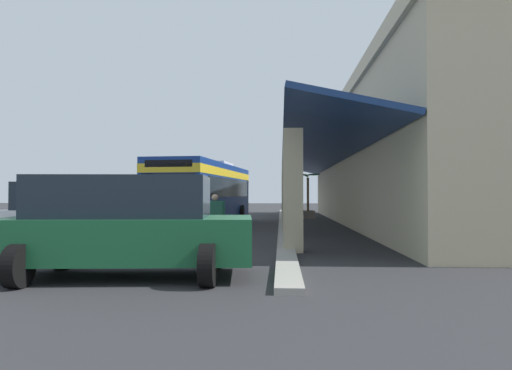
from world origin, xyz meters
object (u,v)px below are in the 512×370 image
parked_suv_green (126,225)px  parked_suv_white (81,215)px  transit_bus (206,190)px  potted_palm (308,208)px  pedestrian (215,216)px

parked_suv_green → parked_suv_white: size_ratio=0.98×
transit_bus → parked_suv_white: transit_bus is taller
parked_suv_white → potted_palm: potted_palm is taller
potted_palm → pedestrian: bearing=-14.0°
transit_bus → potted_palm: transit_bus is taller
transit_bus → parked_suv_white: 10.38m
parked_suv_green → potted_palm: bearing=167.7°
parked_suv_white → pedestrian: parked_suv_white is taller
parked_suv_white → pedestrian: bearing=119.3°
pedestrian → potted_palm: potted_palm is taller
parked_suv_green → pedestrian: 6.24m
potted_palm → transit_bus: bearing=-36.0°
parked_suv_green → potted_palm: (-22.07, 4.82, -0.35)m
parked_suv_white → pedestrian: (-2.02, 3.59, -0.12)m
pedestrian → potted_palm: (-15.89, 3.97, -0.23)m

